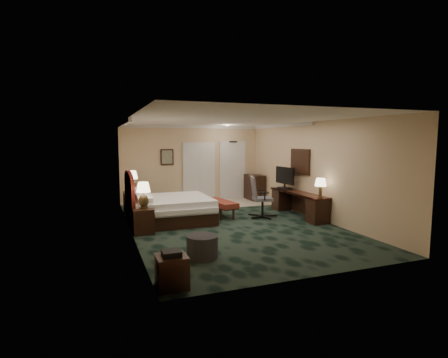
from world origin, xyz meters
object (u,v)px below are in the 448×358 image
object	(u,v)px
desk	(298,204)
lamp_far	(132,181)
side_table	(172,272)
tv	(285,178)
minibar	(254,187)
bed_bench	(220,208)
desk_chair	(263,197)
lamp_near	(143,195)
bed	(171,209)
nightstand_far	(133,202)
ottoman	(202,247)
nightstand_near	(143,221)

from	to	relation	value
desk	lamp_far	bearing A→B (deg)	154.78
lamp_far	side_table	world-z (taller)	lamp_far
side_table	tv	xyz separation A→B (m)	(4.43, 4.35, 0.79)
tv	minibar	xyz separation A→B (m)	(0.02, 2.19, -0.57)
bed_bench	tv	world-z (taller)	tv
side_table	desk_chair	bearing A→B (deg)	48.10
lamp_near	bed_bench	size ratio (longest dim) A/B	0.46
desk	side_table	bearing A→B (deg)	-140.88
bed	nightstand_far	size ratio (longest dim) A/B	3.28
bed_bench	ottoman	distance (m)	3.61
bed	desk_chair	bearing A→B (deg)	-9.58
bed	bed_bench	xyz separation A→B (m)	(1.47, 0.17, -0.10)
ottoman	minibar	xyz separation A→B (m)	(3.64, 5.43, 0.25)
nightstand_near	desk_chair	distance (m)	3.45
nightstand_far	bed_bench	xyz separation A→B (m)	(2.33, -1.37, -0.09)
bed_bench	desk_chair	world-z (taller)	desk_chair
bed	nightstand_near	distance (m)	1.29
desk_chair	minibar	world-z (taller)	desk_chair
tv	side_table	bearing A→B (deg)	-141.23
bed	nightstand_far	xyz separation A→B (m)	(-0.86, 1.53, -0.01)
lamp_near	desk_chair	xyz separation A→B (m)	(3.37, 0.50, -0.31)
bed	minibar	size ratio (longest dim) A/B	2.24
bed_bench	tv	xyz separation A→B (m)	(2.09, -0.03, 0.80)
nightstand_near	desk_chair	bearing A→B (deg)	8.71
bed_bench	side_table	world-z (taller)	side_table
nightstand_far	desk_chair	world-z (taller)	desk_chair
nightstand_near	side_table	distance (m)	3.27
bed	desk	distance (m)	3.64
nightstand_near	tv	world-z (taller)	tv
desk_chair	bed_bench	bearing A→B (deg)	164.69
nightstand_far	desk	bearing A→B (deg)	-25.43
tv	desk_chair	size ratio (longest dim) A/B	0.74
ottoman	tv	distance (m)	4.93
nightstand_far	ottoman	size ratio (longest dim) A/B	1.07
lamp_near	side_table	bearing A→B (deg)	-90.58
lamp_far	tv	xyz separation A→B (m)	(4.42, -1.38, 0.08)
tv	bed	bearing A→B (deg)	176.48
side_table	nightstand_near	bearing A→B (deg)	90.00
lamp_far	desk_chair	size ratio (longest dim) A/B	0.55
ottoman	side_table	xyz separation A→B (m)	(-0.81, -1.11, 0.03)
bed	nightstand_far	world-z (taller)	bed
bed	side_table	distance (m)	4.31
desk_chair	minibar	xyz separation A→B (m)	(1.05, 2.75, -0.13)
bed_bench	side_table	distance (m)	4.97
nightstand_near	bed	bearing A→B (deg)	47.33
side_table	lamp_far	bearing A→B (deg)	89.84
bed_bench	bed	bearing A→B (deg)	176.39
nightstand_near	bed_bench	world-z (taller)	nightstand_near
minibar	desk_chair	bearing A→B (deg)	-110.92
bed	lamp_far	world-z (taller)	lamp_far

